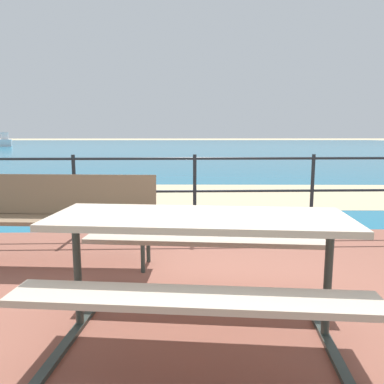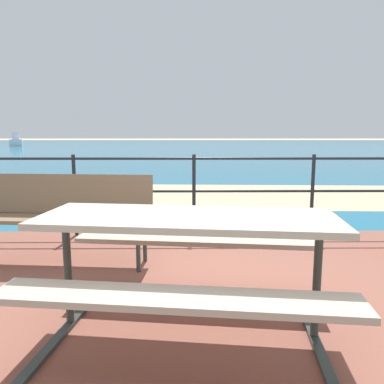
{
  "view_description": "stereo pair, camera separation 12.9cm",
  "coord_description": "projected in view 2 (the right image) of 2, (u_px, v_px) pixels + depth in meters",
  "views": [
    {
      "loc": [
        -0.19,
        -2.12,
        1.31
      ],
      "look_at": [
        -0.02,
        2.79,
        0.55
      ],
      "focal_mm": 34.68,
      "sensor_mm": 36.0,
      "label": 1
    },
    {
      "loc": [
        -0.06,
        -2.12,
        1.31
      ],
      "look_at": [
        -0.02,
        2.79,
        0.55
      ],
      "focal_mm": 34.68,
      "sensor_mm": 36.0,
      "label": 2
    }
  ],
  "objects": [
    {
      "name": "patio_paving",
      "position": [
        199.0,
        344.0,
        2.29
      ],
      "size": [
        6.4,
        5.2,
        0.06
      ],
      "primitive_type": "cube",
      "color": "brown",
      "rests_on": "ground"
    },
    {
      "name": "ground_plane",
      "position": [
        199.0,
        349.0,
        2.3
      ],
      "size": [
        240.0,
        240.0,
        0.0
      ],
      "primitive_type": "plane",
      "color": "tan"
    },
    {
      "name": "sea_water",
      "position": [
        189.0,
        146.0,
        41.82
      ],
      "size": [
        90.0,
        90.0,
        0.01
      ],
      "primitive_type": "cube",
      "color": "#196B8E",
      "rests_on": "ground"
    },
    {
      "name": "boat_near",
      "position": [
        16.0,
        142.0,
        42.44
      ],
      "size": [
        2.35,
        3.7,
        1.53
      ],
      "rotation": [
        0.0,
        0.0,
        1.95
      ],
      "color": "silver",
      "rests_on": "sea_water"
    },
    {
      "name": "beach_strip",
      "position": [
        192.0,
        195.0,
        8.07
      ],
      "size": [
        54.09,
        5.75,
        0.01
      ],
      "primitive_type": "cube",
      "rotation": [
        0.0,
        0.0,
        -0.05
      ],
      "color": "tan",
      "rests_on": "ground"
    },
    {
      "name": "park_bench",
      "position": [
        61.0,
        209.0,
        3.62
      ],
      "size": [
        1.82,
        0.56,
        0.86
      ],
      "rotation": [
        0.0,
        0.0,
        -0.08
      ],
      "color": "#7A6047",
      "rests_on": "patio_paving"
    },
    {
      "name": "picnic_table",
      "position": [
        188.0,
        244.0,
        2.28
      ],
      "size": [
        1.94,
        1.49,
        0.77
      ],
      "rotation": [
        0.0,
        0.0,
        -0.12
      ],
      "color": "tan",
      "rests_on": "patio_paving"
    },
    {
      "name": "railing_fence",
      "position": [
        194.0,
        184.0,
        4.58
      ],
      "size": [
        5.94,
        0.04,
        1.01
      ],
      "color": "#1E2328",
      "rests_on": "patio_paving"
    }
  ]
}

